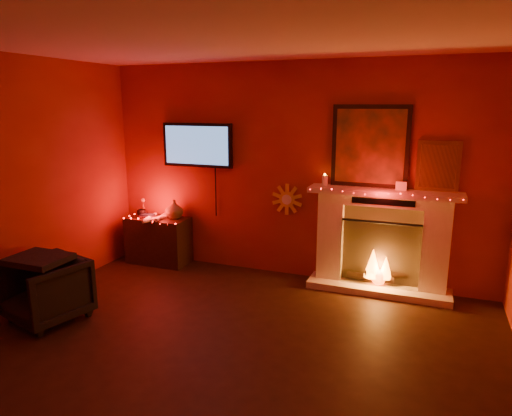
# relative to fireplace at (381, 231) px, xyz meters

# --- Properties ---
(room) EXTENTS (5.00, 5.00, 5.00)m
(room) POSITION_rel_fireplace_xyz_m (-1.14, -2.39, 0.63)
(room) COLOR black
(room) RESTS_ON ground
(floor) EXTENTS (5.00, 5.00, 0.00)m
(floor) POSITION_rel_fireplace_xyz_m (-1.14, -2.39, -0.72)
(floor) COLOR black
(floor) RESTS_ON ground
(fireplace) EXTENTS (1.72, 0.40, 2.18)m
(fireplace) POSITION_rel_fireplace_xyz_m (0.00, 0.00, 0.00)
(fireplace) COLOR #F1DFCB
(fireplace) RESTS_ON floor
(tv) EXTENTS (1.00, 0.07, 1.24)m
(tv) POSITION_rel_fireplace_xyz_m (-2.44, 0.06, 0.92)
(tv) COLOR black
(tv) RESTS_ON room
(sunburst_clock) EXTENTS (0.40, 0.03, 0.40)m
(sunburst_clock) POSITION_rel_fireplace_xyz_m (-1.19, 0.09, 0.28)
(sunburst_clock) COLOR gold
(sunburst_clock) RESTS_ON room
(console_table) EXTENTS (0.85, 0.56, 0.90)m
(console_table) POSITION_rel_fireplace_xyz_m (-2.98, -0.13, -0.36)
(console_table) COLOR black
(console_table) RESTS_ON floor
(armchair) EXTENTS (0.85, 0.87, 0.65)m
(armchair) POSITION_rel_fireplace_xyz_m (-3.09, -2.05, -0.40)
(armchair) COLOR black
(armchair) RESTS_ON floor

